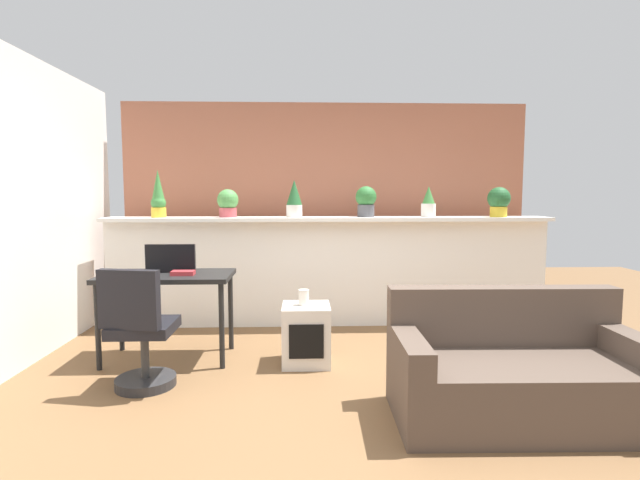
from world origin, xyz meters
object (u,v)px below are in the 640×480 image
object	(u,v)px
potted_plant_2	(294,199)
potted_plant_3	(366,201)
office_chair	(140,338)
book_on_desk	(183,273)
potted_plant_4	(428,203)
desk	(167,283)
potted_plant_0	(158,197)
potted_plant_5	(499,201)
couch	(516,374)
side_cube_shelf	(306,335)
potted_plant_1	(228,203)
tv_monitor	(170,258)
vase_on_shelf	(304,297)

from	to	relation	value
potted_plant_2	potted_plant_3	size ratio (longest dim) A/B	1.20
office_chair	book_on_desk	xyz separation A→B (m)	(0.17, 0.59, 0.38)
potted_plant_4	desk	bearing A→B (deg)	-157.84
potted_plant_0	office_chair	bearing A→B (deg)	-78.76
potted_plant_5	couch	xyz separation A→B (m)	(-0.76, -2.19, -1.08)
potted_plant_0	side_cube_shelf	world-z (taller)	potted_plant_0
office_chair	side_cube_shelf	xyz separation A→B (m)	(1.21, 0.50, -0.14)
desk	side_cube_shelf	bearing A→B (deg)	-7.66
potted_plant_1	potted_plant_2	size ratio (longest dim) A/B	0.75
potted_plant_0	tv_monitor	xyz separation A→B (m)	(0.36, -0.93, -0.53)
potted_plant_0	tv_monitor	world-z (taller)	potted_plant_0
desk	couch	distance (m)	2.82
potted_plant_0	potted_plant_2	distance (m)	1.43
office_chair	side_cube_shelf	bearing A→B (deg)	22.39
potted_plant_1	couch	xyz separation A→B (m)	(2.16, -2.24, -1.06)
potted_plant_0	desk	bearing A→B (deg)	-70.74
vase_on_shelf	couch	world-z (taller)	couch
desk	vase_on_shelf	distance (m)	1.19
office_chair	vase_on_shelf	world-z (taller)	office_chair
potted_plant_3	tv_monitor	xyz separation A→B (m)	(-1.84, -0.97, -0.49)
potted_plant_3	couch	bearing A→B (deg)	-73.31
potted_plant_3	book_on_desk	distance (m)	2.12
potted_plant_3	potted_plant_5	xyz separation A→B (m)	(1.43, -0.06, -0.00)
potted_plant_0	vase_on_shelf	bearing A→B (deg)	-37.08
book_on_desk	potted_plant_2	bearing A→B (deg)	48.98
potted_plant_2	potted_plant_4	size ratio (longest dim) A/B	1.20
potted_plant_1	potted_plant_5	distance (m)	2.91
potted_plant_4	office_chair	bearing A→B (deg)	-146.46
book_on_desk	desk	bearing A→B (deg)	155.44
potted_plant_0	book_on_desk	world-z (taller)	potted_plant_0
potted_plant_0	desk	world-z (taller)	potted_plant_0
potted_plant_2	side_cube_shelf	xyz separation A→B (m)	(0.11, -1.15, -1.13)
vase_on_shelf	potted_plant_1	bearing A→B (deg)	124.13
office_chair	book_on_desk	bearing A→B (deg)	73.53
side_cube_shelf	book_on_desk	world-z (taller)	book_on_desk
potted_plant_1	potted_plant_4	size ratio (longest dim) A/B	0.90
potted_plant_4	book_on_desk	bearing A→B (deg)	-155.15
potted_plant_0	book_on_desk	size ratio (longest dim) A/B	2.64
potted_plant_5	couch	bearing A→B (deg)	-109.04
tv_monitor	potted_plant_3	bearing A→B (deg)	27.91
potted_plant_2	tv_monitor	xyz separation A→B (m)	(-1.07, -0.91, -0.51)
potted_plant_5	desk	size ratio (longest dim) A/B	0.29
potted_plant_4	vase_on_shelf	size ratio (longest dim) A/B	2.52
potted_plant_4	vase_on_shelf	world-z (taller)	potted_plant_4
desk	tv_monitor	bearing A→B (deg)	82.26
potted_plant_2	book_on_desk	distance (m)	1.54
potted_plant_1	book_on_desk	xyz separation A→B (m)	(-0.22, -1.11, -0.57)
potted_plant_4	vase_on_shelf	distance (m)	1.95
potted_plant_5	potted_plant_1	bearing A→B (deg)	179.10
potted_plant_2	potted_plant_4	world-z (taller)	potted_plant_2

